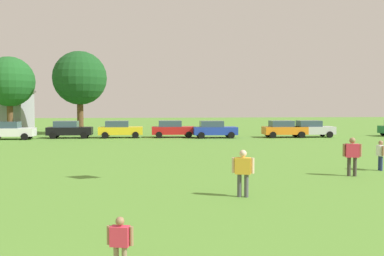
% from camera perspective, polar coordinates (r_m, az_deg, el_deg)
% --- Properties ---
extents(ground_plane, '(160.00, 160.00, 0.00)m').
position_cam_1_polar(ground_plane, '(35.23, -9.14, -2.35)').
color(ground_plane, '#568C33').
extents(child_kite_flyer, '(0.51, 0.29, 1.11)m').
position_cam_1_polar(child_kite_flyer, '(8.83, -9.20, -13.99)').
color(child_kite_flyer, '#8C7259').
rests_on(child_kite_flyer, ground).
extents(adult_bystander, '(0.76, 0.46, 1.66)m').
position_cam_1_polar(adult_bystander, '(15.75, 6.55, -5.25)').
color(adult_bystander, '#4C4C51').
rests_on(adult_bystander, ground).
extents(bystander_near_trees, '(0.34, 0.70, 1.49)m').
position_cam_1_polar(bystander_near_trees, '(23.85, 23.01, -2.93)').
color(bystander_near_trees, navy).
rests_on(bystander_near_trees, ground).
extents(bystander_midfield, '(0.82, 0.46, 1.76)m').
position_cam_1_polar(bystander_midfield, '(21.46, 19.83, -3.06)').
color(bystander_midfield, '#3F3833').
rests_on(bystander_midfield, ground).
extents(parked_car_white_0, '(4.30, 2.02, 1.68)m').
position_cam_1_polar(parked_car_white_0, '(45.14, -22.29, -0.29)').
color(parked_car_white_0, white).
rests_on(parked_car_white_0, ground).
extents(parked_car_black_1, '(4.30, 2.02, 1.68)m').
position_cam_1_polar(parked_car_black_1, '(45.18, -15.49, -0.17)').
color(parked_car_black_1, black).
rests_on(parked_car_black_1, ground).
extents(parked_car_yellow_2, '(4.30, 2.02, 1.68)m').
position_cam_1_polar(parked_car_yellow_2, '(44.57, -9.23, -0.15)').
color(parked_car_yellow_2, yellow).
rests_on(parked_car_yellow_2, ground).
extents(parked_car_red_3, '(4.30, 2.02, 1.68)m').
position_cam_1_polar(parked_car_red_3, '(44.50, -2.51, -0.11)').
color(parked_car_red_3, red).
rests_on(parked_car_red_3, ground).
extents(parked_car_blue_4, '(4.30, 2.02, 1.68)m').
position_cam_1_polar(parked_car_blue_4, '(43.86, 2.85, -0.16)').
color(parked_car_blue_4, '#1E38AD').
rests_on(parked_car_blue_4, ground).
extents(parked_car_orange_5, '(4.30, 2.02, 1.68)m').
position_cam_1_polar(parked_car_orange_5, '(45.35, 11.68, -0.12)').
color(parked_car_orange_5, orange).
rests_on(parked_car_orange_5, ground).
extents(parked_car_silver_6, '(4.30, 2.02, 1.68)m').
position_cam_1_polar(parked_car_silver_6, '(46.32, 15.04, -0.09)').
color(parked_car_silver_6, silver).
rests_on(parked_car_silver_6, ground).
extents(tree_center, '(5.52, 5.52, 8.60)m').
position_cam_1_polar(tree_center, '(53.31, -22.36, 5.49)').
color(tree_center, brown).
rests_on(tree_center, ground).
extents(tree_far_right, '(5.86, 5.86, 9.13)m').
position_cam_1_polar(tree_far_right, '(50.42, -14.18, 6.19)').
color(tree_far_right, brown).
rests_on(tree_far_right, ground).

